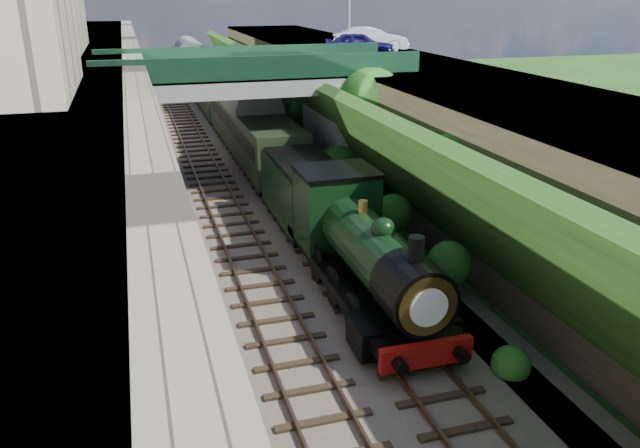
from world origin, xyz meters
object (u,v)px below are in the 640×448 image
(road_bridge, at_px, (263,111))
(tender, at_px, (305,196))
(tree, at_px, (372,106))
(car_silver, at_px, (371,39))
(locomotive, at_px, (363,253))
(lamppost, at_px, (350,0))
(car_blue, at_px, (359,44))

(road_bridge, xyz_separation_m, tender, (0.26, -7.41, -2.46))
(tree, relative_size, car_silver, 1.34)
(road_bridge, distance_m, tree, 5.96)
(car_silver, xyz_separation_m, locomotive, (-8.74, -22.44, -5.17))
(lamppost, bearing_deg, tender, -115.84)
(locomotive, distance_m, tender, 7.37)
(lamppost, height_order, tender, lamppost)
(lamppost, height_order, locomotive, lamppost)
(road_bridge, relative_size, tree, 2.42)
(locomotive, bearing_deg, tender, 90.00)
(tree, height_order, locomotive, tree)
(car_blue, height_order, tender, car_blue)
(tender, bearing_deg, car_silver, 59.89)
(tree, bearing_deg, locomotive, -112.22)
(tree, bearing_deg, tender, -138.45)
(car_silver, bearing_deg, locomotive, 165.91)
(tree, relative_size, lamppost, 1.10)
(lamppost, relative_size, tender, 1.00)
(road_bridge, bearing_deg, tender, -88.02)
(lamppost, relative_size, car_silver, 1.22)
(locomotive, xyz_separation_m, tender, (-0.00, 7.36, -0.27))
(road_bridge, bearing_deg, locomotive, -89.01)
(lamppost, xyz_separation_m, tender, (-7.20, -14.88, -7.95))
(lamppost, height_order, car_blue, lamppost)
(road_bridge, xyz_separation_m, locomotive, (0.26, -14.78, -2.18))
(locomotive, bearing_deg, lamppost, 72.05)
(car_blue, relative_size, tender, 0.72)
(locomotive, bearing_deg, car_silver, 68.71)
(car_silver, height_order, tender, car_silver)
(tree, xyz_separation_m, lamppost, (2.49, 10.70, 4.92))
(road_bridge, xyz_separation_m, tree, (4.97, -3.24, 0.57))
(car_silver, height_order, locomotive, car_silver)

